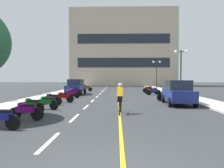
# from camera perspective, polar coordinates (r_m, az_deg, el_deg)

# --- Properties ---
(ground_plane) EXTENTS (140.00, 140.00, 0.00)m
(ground_plane) POSITION_cam_1_polar(r_m,az_deg,el_deg) (25.66, 1.07, -2.80)
(ground_plane) COLOR #2D3033
(curb_left) EXTENTS (2.40, 72.00, 0.12)m
(curb_left) POSITION_cam_1_polar(r_m,az_deg,el_deg) (29.57, -13.01, -2.13)
(curb_left) COLOR #B7B2A8
(curb_left) RESTS_ON ground
(curb_right) EXTENTS (2.40, 72.00, 0.12)m
(curb_right) POSITION_cam_1_polar(r_m,az_deg,el_deg) (29.52, 15.23, -2.16)
(curb_right) COLOR #B7B2A8
(curb_right) RESTS_ON ground
(lane_dash_0) EXTENTS (0.14, 2.20, 0.01)m
(lane_dash_0) POSITION_cam_1_polar(r_m,az_deg,el_deg) (7.20, -16.32, -14.48)
(lane_dash_0) COLOR silver
(lane_dash_0) RESTS_ON ground
(lane_dash_1) EXTENTS (0.14, 2.20, 0.01)m
(lane_dash_1) POSITION_cam_1_polar(r_m,az_deg,el_deg) (10.98, -9.91, -8.82)
(lane_dash_1) COLOR silver
(lane_dash_1) RESTS_ON ground
(lane_dash_2) EXTENTS (0.14, 2.20, 0.01)m
(lane_dash_2) POSITION_cam_1_polar(r_m,az_deg,el_deg) (14.87, -6.89, -6.05)
(lane_dash_2) COLOR silver
(lane_dash_2) RESTS_ON ground
(lane_dash_3) EXTENTS (0.14, 2.20, 0.01)m
(lane_dash_3) POSITION_cam_1_polar(r_m,az_deg,el_deg) (18.81, -5.14, -4.42)
(lane_dash_3) COLOR silver
(lane_dash_3) RESTS_ON ground
(lane_dash_4) EXTENTS (0.14, 2.20, 0.01)m
(lane_dash_4) POSITION_cam_1_polar(r_m,az_deg,el_deg) (22.77, -4.01, -3.36)
(lane_dash_4) COLOR silver
(lane_dash_4) RESTS_ON ground
(lane_dash_5) EXTENTS (0.14, 2.20, 0.01)m
(lane_dash_5) POSITION_cam_1_polar(r_m,az_deg,el_deg) (26.74, -3.21, -2.61)
(lane_dash_5) COLOR silver
(lane_dash_5) RESTS_ON ground
(lane_dash_6) EXTENTS (0.14, 2.20, 0.01)m
(lane_dash_6) POSITION_cam_1_polar(r_m,az_deg,el_deg) (30.72, -2.62, -2.06)
(lane_dash_6) COLOR silver
(lane_dash_6) RESTS_ON ground
(lane_dash_7) EXTENTS (0.14, 2.20, 0.01)m
(lane_dash_7) POSITION_cam_1_polar(r_m,az_deg,el_deg) (34.71, -2.17, -1.63)
(lane_dash_7) COLOR silver
(lane_dash_7) RESTS_ON ground
(lane_dash_8) EXTENTS (0.14, 2.20, 0.01)m
(lane_dash_8) POSITION_cam_1_polar(r_m,az_deg,el_deg) (38.69, -1.81, -1.29)
(lane_dash_8) COLOR silver
(lane_dash_8) RESTS_ON ground
(lane_dash_9) EXTENTS (0.14, 2.20, 0.01)m
(lane_dash_9) POSITION_cam_1_polar(r_m,az_deg,el_deg) (42.68, -1.52, -1.01)
(lane_dash_9) COLOR silver
(lane_dash_9) RESTS_ON ground
(lane_dash_10) EXTENTS (0.14, 2.20, 0.01)m
(lane_dash_10) POSITION_cam_1_polar(r_m,az_deg,el_deg) (46.68, -1.27, -0.79)
(lane_dash_10) COLOR silver
(lane_dash_10) RESTS_ON ground
(lane_dash_11) EXTENTS (0.14, 2.20, 0.01)m
(lane_dash_11) POSITION_cam_1_polar(r_m,az_deg,el_deg) (50.67, -1.07, -0.59)
(lane_dash_11) COLOR silver
(lane_dash_11) RESTS_ON ground
(centre_line_yellow) EXTENTS (0.12, 66.00, 0.01)m
(centre_line_yellow) POSITION_cam_1_polar(r_m,az_deg,el_deg) (28.66, 1.60, -2.33)
(centre_line_yellow) COLOR gold
(centre_line_yellow) RESTS_ON ground
(office_building) EXTENTS (25.17, 8.99, 18.29)m
(office_building) POSITION_cam_1_polar(r_m,az_deg,el_deg) (54.51, 2.93, 9.19)
(office_building) COLOR #BCAD93
(office_building) RESTS_ON ground
(street_lamp_mid) EXTENTS (1.46, 0.36, 4.86)m
(street_lamp_mid) POSITION_cam_1_polar(r_m,az_deg,el_deg) (24.42, 17.80, 5.58)
(street_lamp_mid) COLOR black
(street_lamp_mid) RESTS_ON curb_right
(street_lamp_far) EXTENTS (1.46, 0.36, 4.85)m
(street_lamp_far) POSITION_cam_1_polar(r_m,az_deg,el_deg) (38.71, 11.72, 4.14)
(street_lamp_far) COLOR black
(street_lamp_far) RESTS_ON curb_right
(parked_car_near) EXTENTS (2.09, 4.28, 1.82)m
(parked_car_near) POSITION_cam_1_polar(r_m,az_deg,el_deg) (16.67, 17.08, -2.12)
(parked_car_near) COLOR black
(parked_car_near) RESTS_ON ground
(parked_car_mid) EXTENTS (2.03, 4.25, 1.82)m
(parked_car_mid) POSITION_cam_1_polar(r_m,az_deg,el_deg) (26.14, -9.56, -0.73)
(parked_car_mid) COLOR black
(parked_car_mid) RESTS_ON ground
(motorcycle_1) EXTENTS (1.69, 0.60, 0.92)m
(motorcycle_1) POSITION_cam_1_polar(r_m,az_deg,el_deg) (9.45, -27.64, -7.80)
(motorcycle_1) COLOR black
(motorcycle_1) RESTS_ON ground
(motorcycle_2) EXTENTS (1.70, 0.60, 0.92)m
(motorcycle_2) POSITION_cam_1_polar(r_m,az_deg,el_deg) (10.93, -21.89, -6.47)
(motorcycle_2) COLOR black
(motorcycle_2) RESTS_ON ground
(motorcycle_3) EXTENTS (1.63, 0.81, 0.92)m
(motorcycle_3) POSITION_cam_1_polar(r_m,az_deg,el_deg) (12.89, -20.60, -5.23)
(motorcycle_3) COLOR black
(motorcycle_3) RESTS_ON ground
(motorcycle_4) EXTENTS (1.65, 0.77, 0.92)m
(motorcycle_4) POSITION_cam_1_polar(r_m,az_deg,el_deg) (14.16, -17.02, -4.59)
(motorcycle_4) COLOR black
(motorcycle_4) RESTS_ON ground
(motorcycle_5) EXTENTS (1.66, 0.72, 0.92)m
(motorcycle_5) POSITION_cam_1_polar(r_m,az_deg,el_deg) (16.43, -15.77, -3.72)
(motorcycle_5) COLOR black
(motorcycle_5) RESTS_ON ground
(motorcycle_6) EXTENTS (1.70, 0.60, 0.92)m
(motorcycle_6) POSITION_cam_1_polar(r_m,az_deg,el_deg) (17.74, -12.84, -3.30)
(motorcycle_6) COLOR black
(motorcycle_6) RESTS_ON ground
(motorcycle_7) EXTENTS (1.70, 0.60, 0.92)m
(motorcycle_7) POSITION_cam_1_polar(r_m,az_deg,el_deg) (19.13, 14.30, -2.96)
(motorcycle_7) COLOR black
(motorcycle_7) RESTS_ON ground
(motorcycle_8) EXTENTS (1.70, 0.60, 0.92)m
(motorcycle_8) POSITION_cam_1_polar(r_m,az_deg,el_deg) (21.48, -10.79, -2.43)
(motorcycle_8) COLOR black
(motorcycle_8) RESTS_ON ground
(motorcycle_9) EXTENTS (1.70, 0.60, 0.92)m
(motorcycle_9) POSITION_cam_1_polar(r_m,az_deg,el_deg) (23.55, -10.09, -2.07)
(motorcycle_9) COLOR black
(motorcycle_9) RESTS_ON ground
(motorcycle_10) EXTENTS (1.70, 0.60, 0.92)m
(motorcycle_10) POSITION_cam_1_polar(r_m,az_deg,el_deg) (25.21, 11.01, -1.83)
(motorcycle_10) COLOR black
(motorcycle_10) RESTS_ON ground
(motorcycle_11) EXTENTS (1.70, 0.60, 0.92)m
(motorcycle_11) POSITION_cam_1_polar(r_m,az_deg,el_deg) (26.73, 10.49, -1.63)
(motorcycle_11) COLOR black
(motorcycle_11) RESTS_ON ground
(motorcycle_12) EXTENTS (1.70, 0.60, 0.92)m
(motorcycle_12) POSITION_cam_1_polar(r_m,az_deg,el_deg) (29.40, 9.78, -1.33)
(motorcycle_12) COLOR black
(motorcycle_12) RESTS_ON ground
(motorcycle_13) EXTENTS (1.70, 0.60, 0.92)m
(motorcycle_13) POSITION_cam_1_polar(r_m,az_deg,el_deg) (32.02, -6.81, -1.08)
(motorcycle_13) COLOR black
(motorcycle_13) RESTS_ON ground
(cyclist_rider) EXTENTS (0.42, 1.77, 1.71)m
(cyclist_rider) POSITION_cam_1_polar(r_m,az_deg,el_deg) (12.03, 2.15, -3.62)
(cyclist_rider) COLOR black
(cyclist_rider) RESTS_ON ground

